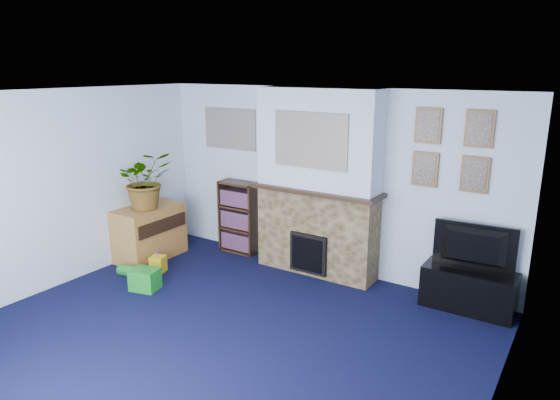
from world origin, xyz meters
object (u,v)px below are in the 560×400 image
Objects in this scene: television at (473,248)px; sideboard at (150,234)px; bookshelf at (239,219)px; tv_stand at (468,290)px.

television is 4.29m from sideboard.
bookshelf reaches higher than television.
sideboard is at bearing 7.32° from television.
television is at bearing -0.99° from bookshelf.
tv_stand is 4.27m from sideboard.
tv_stand is 1.03× the size of sideboard.
bookshelf reaches higher than tv_stand.
tv_stand is 3.28m from bookshelf.
television is at bearing 90.00° from tv_stand.
sideboard is (-0.92, -0.89, -0.15)m from bookshelf.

